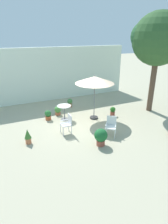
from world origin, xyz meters
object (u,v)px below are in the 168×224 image
object	(u,v)px
patio_umbrella_0	(95,80)
cafe_table_0	(64,110)
patio_chair_1	(111,125)
potted_plant_2	(58,110)
potted_plant_6	(101,136)
potted_plant_4	(28,136)
shade_tree	(159,39)
potted_plant_1	(48,115)
potted_plant_5	(70,102)
potted_plant_0	(113,111)
patio_chair_0	(67,123)

from	to	relation	value
patio_umbrella_0	cafe_table_0	bearing A→B (deg)	159.34
cafe_table_0	patio_chair_1	bearing A→B (deg)	-61.95
potted_plant_2	potted_plant_6	bearing A→B (deg)	-80.83
cafe_table_0	potted_plant_2	size ratio (longest dim) A/B	1.56
potted_plant_4	potted_plant_6	distance (m)	3.04
shade_tree	potted_plant_6	size ratio (longest dim) A/B	7.36
potted_plant_1	potted_plant_5	distance (m)	2.21
cafe_table_0	potted_plant_4	xyz separation A→B (m)	(-2.22, -1.70, -0.19)
shade_tree	potted_plant_4	bearing A→B (deg)	-173.60
potted_plant_1	potted_plant_5	bearing A→B (deg)	36.92
patio_umbrella_0	potted_plant_0	size ratio (longest dim) A/B	4.60
patio_chair_1	potted_plant_1	bearing A→B (deg)	127.47
potted_plant_0	potted_plant_4	bearing A→B (deg)	-167.99
potted_plant_1	potted_plant_2	bearing A→B (deg)	32.62
potted_plant_4	potted_plant_0	bearing A→B (deg)	12.01
potted_plant_2	potted_plant_5	xyz separation A→B (m)	(1.09, 0.89, 0.05)
shade_tree	patio_chair_1	distance (m)	5.44
patio_chair_0	potted_plant_5	size ratio (longest dim) A/B	1.72
patio_chair_1	potted_plant_6	distance (m)	1.05
shade_tree	potted_plant_1	size ratio (longest dim) A/B	10.17
potted_plant_6	potted_plant_0	bearing A→B (deg)	48.53
potted_plant_1	cafe_table_0	bearing A→B (deg)	-20.42
patio_umbrella_0	potted_plant_2	xyz separation A→B (m)	(-1.64, 1.31, -1.85)
shade_tree	potted_plant_4	size ratio (longest dim) A/B	8.26
potted_plant_0	potted_plant_2	size ratio (longest dim) A/B	1.03
cafe_table_0	patio_chair_0	distance (m)	1.61
shade_tree	potted_plant_5	world-z (taller)	shade_tree
patio_umbrella_0	potted_plant_4	xyz separation A→B (m)	(-3.72, -1.14, -1.75)
patio_umbrella_0	potted_plant_5	distance (m)	2.89
potted_plant_0	potted_plant_2	world-z (taller)	potted_plant_0
cafe_table_0	potted_plant_0	xyz separation A→B (m)	(2.63, -0.67, -0.27)
potted_plant_0	potted_plant_6	bearing A→B (deg)	-131.47
shade_tree	cafe_table_0	world-z (taller)	shade_tree
patio_chair_0	potted_plant_2	distance (m)	2.34
potted_plant_1	potted_plant_2	distance (m)	0.81
potted_plant_1	patio_umbrella_0	bearing A→B (deg)	-20.58
potted_plant_6	shade_tree	bearing A→B (deg)	25.59
patio_chair_0	potted_plant_2	xyz separation A→B (m)	(0.26, 2.31, -0.28)
shade_tree	patio_chair_0	distance (m)	6.59
shade_tree	patio_chair_1	bearing A→B (deg)	-156.63
patio_umbrella_0	patio_chair_1	size ratio (longest dim) A/B	2.69
potted_plant_4	potted_plant_6	xyz separation A→B (m)	(2.70, -1.40, 0.06)
potted_plant_1	potted_plant_4	distance (m)	2.44
shade_tree	patio_umbrella_0	bearing A→B (deg)	175.11
patio_chair_1	shade_tree	bearing A→B (deg)	23.37
patio_umbrella_0	potted_plant_6	size ratio (longest dim) A/B	3.21
patio_chair_1	potted_plant_6	size ratio (longest dim) A/B	1.19
potted_plant_6	cafe_table_0	bearing A→B (deg)	98.76
patio_chair_1	potted_plant_5	size ratio (longest dim) A/B	1.64
potted_plant_1	potted_plant_4	size ratio (longest dim) A/B	0.81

